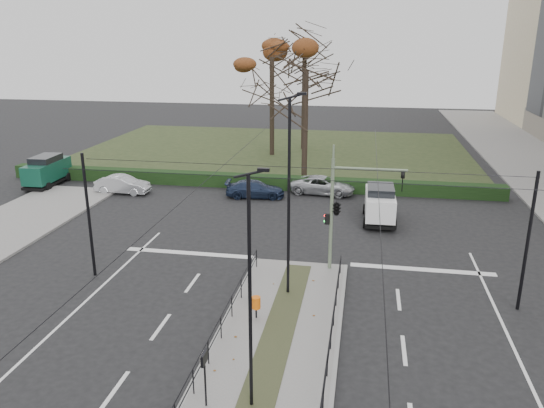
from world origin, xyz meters
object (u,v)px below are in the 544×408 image
at_px(parked_car_fourth, 323,185).
at_px(info_panel, 204,364).
at_px(white_van, 380,203).
at_px(rust_tree, 272,57).
at_px(streetlamp_median_near, 251,293).
at_px(streetlamp_median_far, 289,196).
at_px(litter_bin, 256,303).
at_px(parked_car_third, 255,189).
at_px(bare_tree_center, 305,53).
at_px(traffic_light, 338,206).
at_px(green_van, 47,170).
at_px(parked_car_second, 123,185).
at_px(bare_tree_near, 306,79).

bearing_deg(parked_car_fourth, info_panel, -177.96).
bearing_deg(white_van, rust_tree, 119.11).
bearing_deg(rust_tree, streetlamp_median_near, -80.90).
xyz_separation_m(info_panel, streetlamp_median_far, (1.39, 7.93, 2.99)).
bearing_deg(litter_bin, parked_car_third, 101.93).
relative_size(litter_bin, rust_tree, 0.08).
bearing_deg(info_panel, bare_tree_center, 92.55).
height_order(traffic_light, green_van, traffic_light).
relative_size(traffic_light, parked_car_third, 1.32).
bearing_deg(info_panel, traffic_light, 73.00).
height_order(litter_bin, info_panel, info_panel).
relative_size(green_van, rust_tree, 0.39).
relative_size(parked_car_fourth, rust_tree, 0.39).
height_order(parked_car_fourth, bare_tree_center, bare_tree_center).
bearing_deg(info_panel, litter_bin, 85.42).
bearing_deg(traffic_light, green_van, 152.47).
xyz_separation_m(green_van, bare_tree_center, (17.75, 17.04, 8.24)).
distance_m(parked_car_second, parked_car_fourth, 14.68).
distance_m(parked_car_fourth, green_van, 21.13).
height_order(streetlamp_median_far, bare_tree_near, bare_tree_near).
xyz_separation_m(traffic_light, rust_tree, (-7.74, 25.65, 5.88)).
relative_size(traffic_light, streetlamp_median_near, 0.73).
relative_size(traffic_light, rust_tree, 0.46).
bearing_deg(white_van, litter_bin, -110.96).
xyz_separation_m(traffic_light, bare_tree_near, (-3.50, 16.20, 4.68)).
relative_size(info_panel, parked_car_third, 0.45).
bearing_deg(green_van, parked_car_fourth, 4.00).
relative_size(streetlamp_median_far, rust_tree, 0.73).
distance_m(litter_bin, green_van, 26.41).
bearing_deg(bare_tree_center, parked_car_third, -94.54).
bearing_deg(bare_tree_near, parked_car_second, -157.60).
bearing_deg(streetlamp_median_far, green_van, 144.62).
distance_m(white_van, rust_tree, 21.91).
distance_m(parked_car_third, bare_tree_near, 9.21).
bearing_deg(bare_tree_center, parked_car_fourth, -77.94).
bearing_deg(parked_car_third, info_panel, -177.71).
bearing_deg(streetlamp_median_far, streetlamp_median_near, -90.04).
xyz_separation_m(parked_car_third, bare_tree_center, (1.38, 17.33, 8.85)).
relative_size(litter_bin, parked_car_third, 0.22).
relative_size(streetlamp_median_near, bare_tree_near, 0.66).
bearing_deg(litter_bin, parked_car_fourth, 86.61).
relative_size(parked_car_second, green_van, 0.86).
bearing_deg(bare_tree_near, green_van, -167.51).
height_order(traffic_light, bare_tree_near, bare_tree_near).
xyz_separation_m(rust_tree, bare_tree_center, (2.64, 3.30, 0.24)).
bearing_deg(streetlamp_median_near, bare_tree_near, 93.33).
distance_m(litter_bin, parked_car_third, 17.37).
height_order(parked_car_third, green_van, green_van).
bearing_deg(green_van, parked_car_third, -1.00).
distance_m(streetlamp_median_near, parked_car_fourth, 24.21).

